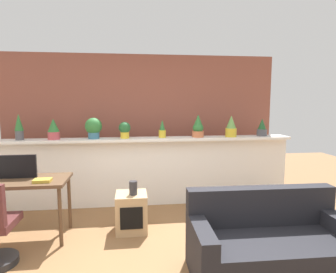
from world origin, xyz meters
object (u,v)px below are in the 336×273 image
Objects in this scene: potted_plant_1 at (54,129)px; potted_plant_5 at (198,127)px; potted_plant_2 at (94,127)px; potted_plant_7 at (262,128)px; potted_plant_4 at (162,130)px; potted_plant_6 at (231,127)px; tv_monitor at (17,167)px; potted_plant_0 at (19,126)px; couch at (270,246)px; book_on_desk at (42,180)px; desk at (21,186)px; potted_plant_3 at (125,129)px; side_cube_shelf at (132,212)px; vase_on_shelf at (133,188)px.

potted_plant_1 is 2.26m from potted_plant_5.
potted_plant_2 reaches higher than potted_plant_7.
potted_plant_6 reaches higher than potted_plant_4.
potted_plant_7 is at bearing 14.60° from tv_monitor.
potted_plant_1 is 0.91× the size of potted_plant_6.
potted_plant_0 reaches higher than tv_monitor.
potted_plant_2 is at bearing 132.81° from couch.
couch is at bearing -21.30° from book_on_desk.
desk is at bearing -163.93° from potted_plant_7.
potted_plant_1 is 1.22× the size of potted_plant_3.
tv_monitor reaches higher than couch.
book_on_desk is at bearing -151.96° from potted_plant_5.
potted_plant_6 reaches higher than book_on_desk.
potted_plant_0 is 2.05× the size of book_on_desk.
side_cube_shelf is 1.75m from couch.
side_cube_shelf is 2.85× the size of vase_on_shelf.
potted_plant_4 is 0.18× the size of couch.
potted_plant_4 is (1.68, 0.02, -0.03)m from potted_plant_1.
vase_on_shelf is (1.20, -0.97, -0.68)m from potted_plant_1.
potted_plant_7 is 0.27× the size of desk.
side_cube_shelf is at bearing -139.46° from potted_plant_5.
side_cube_shelf is at bearing -84.42° from potted_plant_3.
couch is (2.37, -0.92, -0.49)m from book_on_desk.
potted_plant_3 is 0.71× the size of potted_plant_5.
tv_monitor is 1.45m from vase_on_shelf.
potted_plant_2 is 2.78m from potted_plant_7.
potted_plant_0 reaches higher than potted_plant_5.
potted_plant_5 reaches higher than potted_plant_4.
side_cube_shelf is at bearing -156.43° from potted_plant_7.
potted_plant_3 reaches higher than book_on_desk.
potted_plant_7 is at bearing 0.78° from potted_plant_3.
couch reaches higher than book_on_desk.
potted_plant_1 is at bearing 179.97° from potted_plant_5.
potted_plant_0 reaches higher than potted_plant_3.
potted_plant_1 is 1.68m from vase_on_shelf.
couch is at bearing -39.78° from side_cube_shelf.
potted_plant_1 is 1.11× the size of potted_plant_4.
potted_plant_1 reaches higher than tv_monitor.
potted_plant_7 is at bearing 19.68° from book_on_desk.
side_cube_shelf is (0.09, -0.93, -1.00)m from potted_plant_3.
potted_plant_2 reaches higher than side_cube_shelf.
potted_plant_1 is at bearing 97.22° from book_on_desk.
potted_plant_0 is 0.86× the size of tv_monitor.
potted_plant_4 is 0.63× the size of tv_monitor.
potted_plant_1 is 0.29× the size of desk.
tv_monitor is 0.29× the size of couch.
potted_plant_3 is 0.17× the size of couch.
potted_plant_5 is at bearing -0.01° from potted_plant_0.
desk is (-1.23, -0.98, -0.58)m from potted_plant_3.
potted_plant_6 is 0.56m from potted_plant_7.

